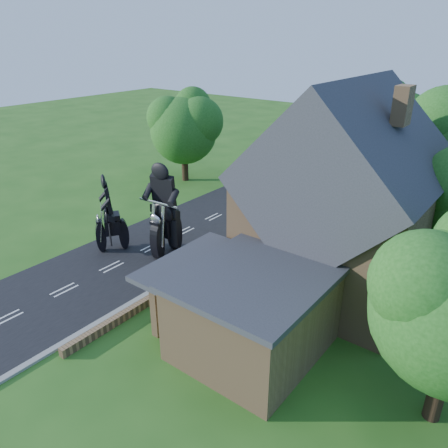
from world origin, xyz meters
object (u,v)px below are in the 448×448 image
Objects in this scene: motorcycle_lead at (166,241)px; motorcycle_follow at (113,239)px; house at (343,205)px; annex at (251,311)px; garden_wall at (228,253)px.

motorcycle_lead reaches higher than motorcycle_follow.
house is at bearing -166.81° from motorcycle_lead.
annex reaches higher than motorcycle_lead.
house is 5.72× the size of motorcycle_lead.
motorcycle_follow is (-11.45, 2.25, -1.06)m from annex.
motorcycle_lead is (-8.52, 3.80, -0.93)m from annex.
house is at bearing -125.42° from motorcycle_follow.
annex is 11.72m from motorcycle_follow.
annex is at bearing -95.24° from house.
garden_wall is 8.19m from annex.
house is at bearing 9.17° from garden_wall.
annex is at bearing -46.16° from garden_wall.
annex is at bearing -157.19° from motorcycle_follow.
motorcycle_lead is 1.19× the size of motorcycle_follow.
house is 10.24m from motorcycle_lead.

